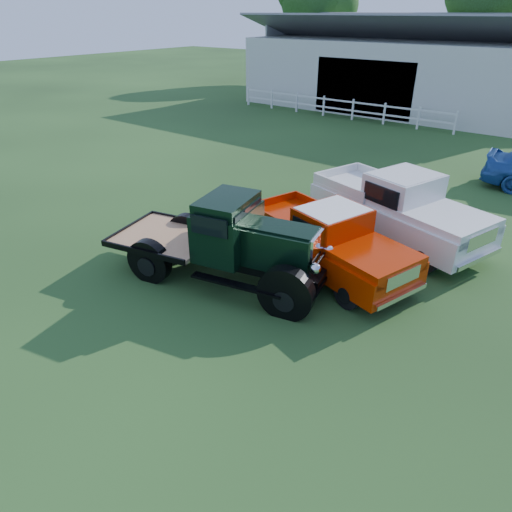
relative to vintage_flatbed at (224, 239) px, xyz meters
The scene contains 8 objects.
ground 1.96m from the vintage_flatbed, 57.22° to the right, with size 120.00×120.00×0.00m, color #1E3817.
shed_left 25.43m from the vintage_flatbed, 103.94° to the left, with size 18.80×10.20×5.60m, color #B2B3AE, non-canonical shape.
fence_rail 19.94m from the vintage_flatbed, 110.90° to the left, with size 14.20×0.16×1.20m, color white, non-canonical shape.
tree_a 36.20m from the vintage_flatbed, 118.42° to the left, with size 6.30×6.30×10.50m, color black, non-canonical shape.
tree_b 33.10m from the vintage_flatbed, 95.45° to the left, with size 6.90×6.90×11.50m, color black, non-canonical shape.
vintage_flatbed is the anchor object (origin of this frame).
red_pickup 2.57m from the vintage_flatbed, 46.54° to the left, with size 4.76×1.83×1.74m, color #B82201, non-canonical shape.
white_pickup 5.19m from the vintage_flatbed, 62.41° to the left, with size 5.31×2.06×1.95m, color silver, non-canonical shape.
Camera 1 is at (5.64, -5.83, 5.86)m, focal length 32.00 mm.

